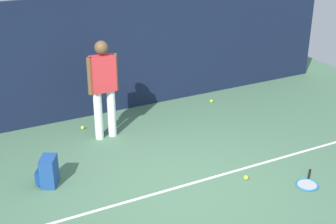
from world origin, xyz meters
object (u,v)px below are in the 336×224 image
Objects in this scene: tennis_racket at (307,184)px; backpack at (48,172)px; tennis_ball_far_left at (246,178)px; tennis_ball_mid_court at (212,101)px; tennis_ball_by_fence at (83,128)px; tennis_player at (103,84)px.

backpack is at bearing -69.27° from tennis_racket.
backpack is 2.85m from tennis_ball_far_left.
backpack reaches higher than tennis_ball_far_left.
tennis_ball_mid_court and tennis_ball_far_left have the same top height.
tennis_ball_by_fence is 2.70m from tennis_ball_mid_court.
tennis_ball_far_left is (-0.70, 0.51, 0.02)m from tennis_racket.
backpack is 6.67× the size of tennis_ball_mid_court.
backpack reaches higher than tennis_ball_mid_court.
tennis_player is 25.76× the size of tennis_ball_by_fence.
backpack reaches higher than tennis_racket.
tennis_player is 2.77m from tennis_ball_far_left.
tennis_ball_by_fence is 1.00× the size of tennis_ball_far_left.
tennis_player is 2.65m from tennis_ball_mid_court.
tennis_ball_mid_court is at bearing 9.80° from tennis_player.
tennis_racket is 8.70× the size of tennis_ball_by_fence.
tennis_ball_by_fence is 1.00× the size of tennis_ball_mid_court.
backpack is at bearing -122.96° from tennis_ball_by_fence.
tennis_player reaches higher than backpack.
tennis_player is 1.83m from backpack.
backpack is 1.85m from tennis_ball_by_fence.
tennis_ball_by_fence and tennis_ball_mid_court have the same top height.
tennis_ball_mid_court is at bearing 67.61° from tennis_ball_far_left.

